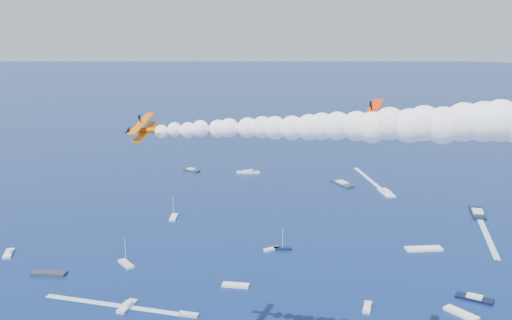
% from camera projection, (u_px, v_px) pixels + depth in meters
% --- Properties ---
extents(biplane_lead, '(8.30, 10.31, 8.48)m').
position_uv_depth(biplane_lead, '(377.00, 120.00, 95.01)').
color(biplane_lead, red).
extents(biplane_trail, '(8.22, 9.86, 7.59)m').
position_uv_depth(biplane_trail, '(146.00, 130.00, 103.97)').
color(biplane_trail, '#DF5F04').
extents(smoke_trail_trail, '(64.23, 20.25, 11.18)m').
position_uv_depth(smoke_trail_trail, '(323.00, 127.00, 93.73)').
color(smoke_trail_trail, white).
extents(spectator_boats, '(195.65, 151.48, 0.70)m').
position_uv_depth(spectator_boats, '(368.00, 229.00, 207.14)').
color(spectator_boats, white).
rests_on(spectator_boats, ground).
extents(boat_wakes, '(108.70, 171.04, 0.04)m').
position_uv_depth(boat_wakes, '(343.00, 228.00, 208.87)').
color(boat_wakes, white).
rests_on(boat_wakes, ground).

